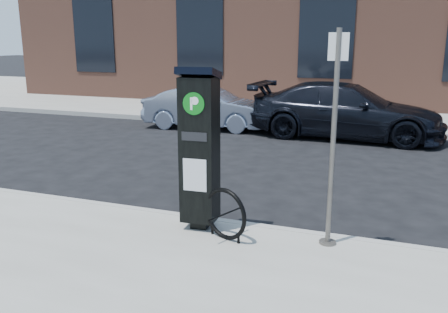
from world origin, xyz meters
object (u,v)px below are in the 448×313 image
at_px(sign_pole, 333,142).
at_px(bike_rack, 225,214).
at_px(parking_kiosk, 200,148).
at_px(car_dark, 346,111).
at_px(car_silver, 207,108).

relative_size(sign_pole, bike_rack, 3.83).
distance_m(parking_kiosk, car_dark, 7.78).
xyz_separation_m(parking_kiosk, car_silver, (-3.05, 7.67, -0.64)).
bearing_deg(bike_rack, parking_kiosk, 171.90).
xyz_separation_m(bike_rack, car_dark, (0.61, 7.95, 0.27)).
xyz_separation_m(bike_rack, car_silver, (-3.50, 7.93, 0.15)).
xyz_separation_m(sign_pole, bike_rack, (-1.27, -0.31, -0.98)).
height_order(parking_kiosk, sign_pole, sign_pole).
bearing_deg(car_silver, parking_kiosk, -161.65).
distance_m(car_silver, car_dark, 4.12).
bearing_deg(car_dark, parking_kiosk, 174.33).
relative_size(car_silver, car_dark, 0.74).
xyz_separation_m(parking_kiosk, bike_rack, (0.46, -0.26, -0.78)).
bearing_deg(parking_kiosk, car_dark, 78.23).
xyz_separation_m(car_silver, car_dark, (4.12, 0.02, 0.12)).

